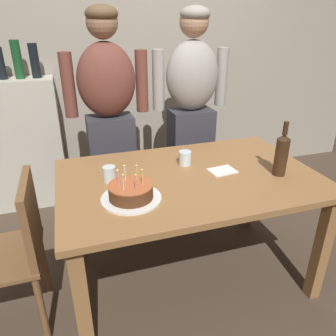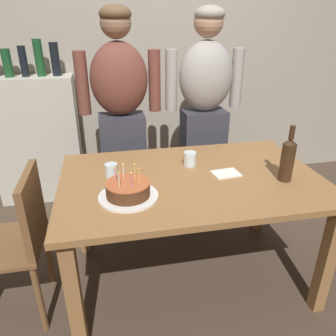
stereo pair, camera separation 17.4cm
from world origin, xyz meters
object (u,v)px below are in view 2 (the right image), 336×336
Objects in this scene: person_man_bearded at (122,121)px; water_glass_near at (111,171)px; wine_bottle at (288,159)px; dining_chair at (18,236)px; birthday_cake at (128,191)px; water_glass_far at (190,159)px; person_woman_cardigan at (204,116)px; napkin_stack at (226,173)px.

water_glass_near is at bearing 80.89° from person_man_bearded.
wine_bottle reaches higher than dining_chair.
birthday_cake is 0.89m from wine_bottle.
dining_chair is at bearing 177.17° from wine_bottle.
person_man_bearded is at bearing 87.72° from birthday_cake.
water_glass_far is (0.48, 0.09, -0.00)m from water_glass_near.
person_man_bearded is 0.65m from person_woman_cardigan.
water_glass_near is 0.10× the size of dining_chair.
person_man_bearded is at bearing 80.89° from water_glass_near.
birthday_cake is 0.93m from person_man_bearded.
birthday_cake is 0.66m from dining_chair.
water_glass_near reaches higher than napkin_stack.
birthday_cake is at bearing 53.49° from person_woman_cardigan.
person_man_bearded reaches higher than water_glass_far.
person_man_bearded reaches higher than dining_chair.
person_man_bearded is (0.04, 0.92, 0.09)m from birthday_cake.
dining_chair is at bearing 52.68° from person_man_bearded.
wine_bottle is (0.96, -0.21, 0.08)m from water_glass_near.
wine_bottle is at bearing 1.50° from birthday_cake.
water_glass_near is 0.60m from dining_chair.
person_man_bearded is 1.90× the size of dining_chair.
water_glass_near is at bearing 107.41° from birthday_cake.
birthday_cake is at bearing -141.77° from water_glass_far.
water_glass_far reaches higher than napkin_stack.
water_glass_near is (-0.07, 0.24, 0.01)m from birthday_cake.
person_woman_cardigan is 1.56m from dining_chair.
water_glass_near reaches higher than water_glass_far.
birthday_cake reaches higher than dining_chair.
water_glass_far is at bearing 137.40° from napkin_stack.
birthday_cake is 0.96× the size of wine_bottle.
wine_bottle reaches higher than water_glass_near.
water_glass_far is 0.05× the size of person_man_bearded.
person_woman_cardigan is (0.65, 0.00, 0.00)m from person_man_bearded.
person_woman_cardigan is at bearing 82.90° from napkin_stack.
wine_bottle is at bearing 102.67° from person_woman_cardigan.
water_glass_far is (0.41, 0.32, 0.00)m from birthday_cake.
water_glass_far is 0.56× the size of napkin_stack.
wine_bottle is at bearing -12.44° from water_glass_near.
napkin_stack is (0.66, -0.08, -0.04)m from water_glass_near.
birthday_cake is at bearing -72.59° from water_glass_near.
dining_chair is at bearing -165.09° from water_glass_near.
wine_bottle is (0.48, -0.30, 0.09)m from water_glass_far.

